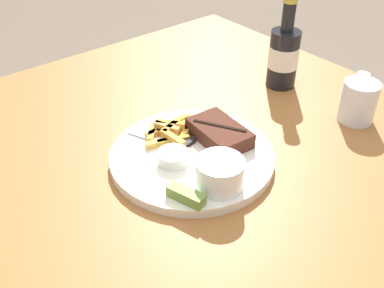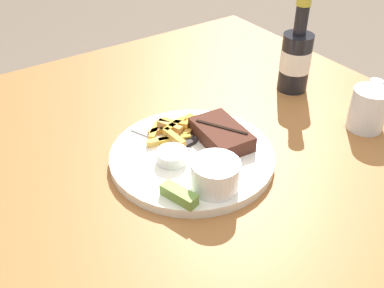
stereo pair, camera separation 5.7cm
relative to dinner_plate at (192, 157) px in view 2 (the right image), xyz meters
name	(u,v)px [view 2 (the right image)]	position (x,y,z in m)	size (l,w,h in m)	color
dining_table	(192,193)	(0.00, 0.00, -0.09)	(1.13, 1.11, 0.73)	#935B2D
dinner_plate	(192,157)	(0.00, 0.00, 0.00)	(0.31, 0.31, 0.02)	silver
steak_portion	(222,135)	(0.00, 0.07, 0.02)	(0.13, 0.09, 0.03)	#472319
fries_pile	(173,129)	(-0.07, 0.01, 0.02)	(0.11, 0.13, 0.02)	gold
coleslaw_cup	(215,173)	(0.10, -0.02, 0.04)	(0.08, 0.08, 0.05)	white
dipping_sauce_cup	(172,156)	(0.00, -0.04, 0.02)	(0.06, 0.06, 0.02)	silver
pickle_spear	(179,195)	(0.09, -0.09, 0.02)	(0.07, 0.04, 0.02)	olive
fork_utensil	(157,138)	(-0.07, -0.03, 0.01)	(0.13, 0.06, 0.00)	#B7B7BC
knife_utensil	(198,138)	(-0.03, 0.03, 0.01)	(0.03, 0.17, 0.01)	#B7B7BC
beer_bottle	(296,59)	(-0.10, 0.35, 0.07)	(0.07, 0.07, 0.22)	black
drinking_glass	(368,109)	(0.11, 0.36, 0.03)	(0.07, 0.07, 0.09)	silver
salt_shaker	(373,94)	(0.06, 0.44, 0.02)	(0.03, 0.03, 0.07)	white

